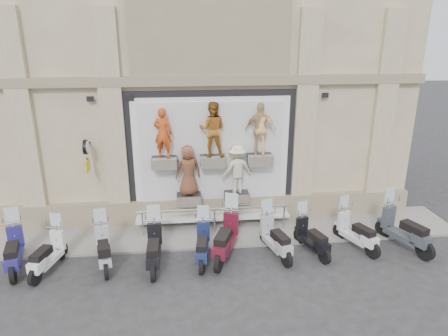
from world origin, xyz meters
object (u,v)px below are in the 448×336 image
at_px(scooter_b, 47,247).
at_px(scooter_d, 153,241).
at_px(guard_rail, 215,221).
at_px(scooter_g, 276,231).
at_px(scooter_e, 202,238).
at_px(scooter_h, 312,231).
at_px(scooter_j, 406,222).
at_px(clock_sign_bracket, 86,152).
at_px(scooter_i, 357,225).
at_px(scooter_c, 103,242).
at_px(scooter_f, 226,230).
at_px(scooter_a, 12,243).

distance_m(scooter_b, scooter_d, 2.87).
xyz_separation_m(guard_rail, scooter_g, (1.66, -1.49, 0.30)).
bearing_deg(scooter_e, scooter_h, 7.96).
xyz_separation_m(guard_rail, scooter_j, (5.64, -1.52, 0.40)).
xyz_separation_m(scooter_b, scooter_j, (10.36, 0.13, 0.13)).
bearing_deg(guard_rail, scooter_j, -15.07).
distance_m(scooter_e, scooter_g, 2.15).
bearing_deg(scooter_d, scooter_b, 178.25).
distance_m(clock_sign_bracket, scooter_d, 3.61).
relative_size(scooter_b, scooter_j, 0.85).
bearing_deg(scooter_i, scooter_j, -28.12).
bearing_deg(scooter_h, scooter_c, 163.20).
distance_m(clock_sign_bracket, scooter_f, 4.92).
xyz_separation_m(guard_rail, scooter_f, (0.19, -1.47, 0.41)).
height_order(scooter_a, scooter_c, scooter_a).
distance_m(scooter_f, scooter_h, 2.57).
bearing_deg(scooter_b, scooter_f, 16.82).
xyz_separation_m(scooter_a, scooter_e, (5.18, -0.15, -0.06)).
height_order(scooter_b, scooter_f, scooter_f).
xyz_separation_m(scooter_g, scooter_h, (1.10, -0.01, -0.05)).
relative_size(scooter_c, scooter_g, 0.97).
height_order(scooter_f, scooter_j, scooter_f).
bearing_deg(scooter_c, scooter_f, -11.66).
bearing_deg(scooter_e, scooter_d, -168.10).
bearing_deg(scooter_j, scooter_e, 160.45).
distance_m(guard_rail, scooter_i, 4.42).
height_order(guard_rail, scooter_c, scooter_c).
distance_m(clock_sign_bracket, scooter_b, 3.07).
bearing_deg(scooter_i, scooter_b, 160.18).
xyz_separation_m(scooter_e, scooter_h, (3.25, 0.09, -0.02)).
relative_size(clock_sign_bracket, scooter_h, 0.58).
bearing_deg(scooter_f, scooter_h, 20.29).
bearing_deg(scooter_j, scooter_f, 159.26).
bearing_deg(clock_sign_bracket, scooter_h, -16.45).
height_order(scooter_d, scooter_h, scooter_d).
bearing_deg(scooter_h, scooter_d, 165.58).
relative_size(scooter_a, scooter_e, 1.08).
distance_m(scooter_c, scooter_f, 3.45).
distance_m(clock_sign_bracket, scooter_g, 6.24).
height_order(scooter_b, scooter_j, scooter_j).
distance_m(scooter_a, scooter_c, 2.43).
distance_m(guard_rail, scooter_f, 1.54).
relative_size(guard_rail, scooter_a, 2.58).
distance_m(clock_sign_bracket, scooter_c, 2.95).
bearing_deg(scooter_c, clock_sign_bracket, 95.16).
bearing_deg(clock_sign_bracket, scooter_j, -11.76).
relative_size(scooter_a, scooter_c, 1.07).
bearing_deg(guard_rail, scooter_f, -82.44).
xyz_separation_m(scooter_b, scooter_c, (1.47, 0.11, 0.01)).
bearing_deg(scooter_j, scooter_b, 160.51).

